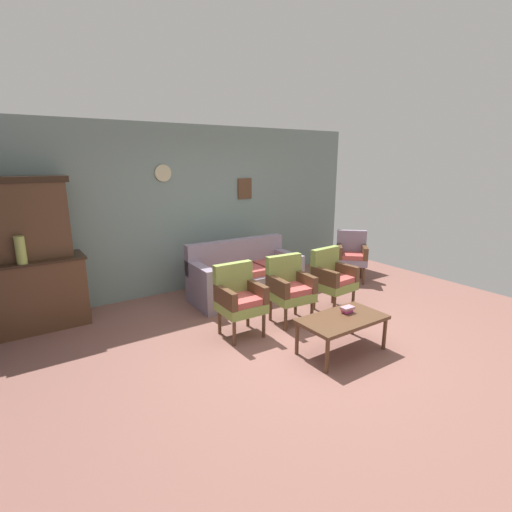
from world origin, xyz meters
The scene contains 12 objects.
ground_plane centered at (0.00, 0.00, 0.00)m, with size 7.68×7.68×0.00m, color #84564C.
wall_back_with_decor centered at (0.00, 2.63, 1.35)m, with size 6.40×0.09×2.70m.
side_cabinet centered at (-2.50, 2.25, 0.47)m, with size 1.16×0.55×0.93m.
cabinet_upper_hutch centered at (-2.50, 2.33, 1.45)m, with size 0.99×0.38×1.03m.
vase_on_cabinet centered at (-2.64, 2.07, 1.10)m, with size 0.12×0.12×0.34m, color #AEBE5D.
floral_couch centered at (0.31, 1.69, 0.33)m, with size 1.75×0.86×0.90m.
armchair_row_middle centered at (-0.46, 0.60, 0.50)m, with size 0.53×0.51×0.90m.
armchair_near_couch_end centered at (0.31, 0.57, 0.50)m, with size 0.56×0.53×0.90m.
armchair_near_cabinet centered at (1.10, 0.56, 0.50)m, with size 0.56×0.53×0.90m.
wingback_chair_by_fireplace centered at (2.40, 1.36, 0.50)m, with size 0.71×0.71×0.90m.
coffee_table centered at (0.26, -0.45, 0.38)m, with size 1.00×0.56×0.42m.
book_stack_on_table centered at (0.41, -0.38, 0.46)m, with size 0.16×0.10×0.07m.
Camera 1 is at (-2.83, -3.24, 2.17)m, focal length 26.97 mm.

